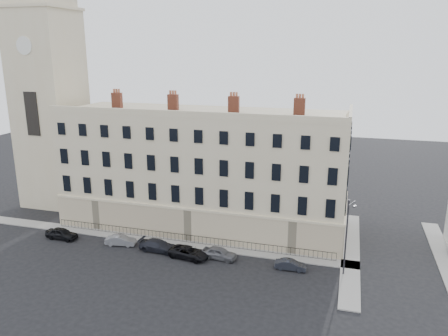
{
  "coord_description": "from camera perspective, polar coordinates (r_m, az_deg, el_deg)",
  "views": [
    {
      "loc": [
        11.88,
        -39.74,
        22.4
      ],
      "look_at": [
        -2.65,
        10.0,
        8.39
      ],
      "focal_mm": 35.0,
      "sensor_mm": 36.0,
      "label": 1
    }
  ],
  "objects": [
    {
      "name": "car_d",
      "position": [
        49.59,
        -4.58,
        -10.95
      ],
      "size": [
        4.87,
        2.76,
        1.28
      ],
      "primitive_type": "imported",
      "rotation": [
        0.0,
        0.0,
        1.43
      ],
      "color": "black",
      "rests_on": "ground"
    },
    {
      "name": "pavement_terrace",
      "position": [
        54.59,
        -9.03,
        -9.23
      ],
      "size": [
        48.0,
        2.0,
        0.12
      ],
      "primitive_type": "cube",
      "color": "gray",
      "rests_on": "ground"
    },
    {
      "name": "ground",
      "position": [
        47.14,
        -0.32,
        -13.24
      ],
      "size": [
        160.0,
        160.0,
        0.0
      ],
      "primitive_type": "plane",
      "color": "black",
      "rests_on": "ground"
    },
    {
      "name": "car_a",
      "position": [
        57.62,
        -20.44,
        -8.02
      ],
      "size": [
        4.09,
        1.76,
        1.37
      ],
      "primitive_type": "imported",
      "rotation": [
        0.0,
        0.0,
        1.54
      ],
      "color": "black",
      "rests_on": "ground"
    },
    {
      "name": "pavement_adjacent",
      "position": [
        55.65,
        26.72,
        -10.27
      ],
      "size": [
        2.0,
        20.0,
        0.12
      ],
      "primitive_type": "cube",
      "color": "gray",
      "rests_on": "ground"
    },
    {
      "name": "railings",
      "position": [
        53.24,
        -4.91,
        -9.16
      ],
      "size": [
        35.0,
        0.04,
        0.96
      ],
      "color": "black",
      "rests_on": "ground"
    },
    {
      "name": "pavement_east_return",
      "position": [
        52.72,
        16.21,
        -10.59
      ],
      "size": [
        2.0,
        24.0,
        0.12
      ],
      "primitive_type": "cube",
      "color": "gray",
      "rests_on": "ground"
    },
    {
      "name": "terrace",
      "position": [
        56.7,
        -2.66,
        -0.13
      ],
      "size": [
        36.22,
        12.22,
        17.0
      ],
      "color": "beige",
      "rests_on": "ground"
    },
    {
      "name": "car_e",
      "position": [
        49.25,
        -0.6,
        -11.05
      ],
      "size": [
        4.09,
        2.0,
        1.34
      ],
      "primitive_type": "imported",
      "rotation": [
        0.0,
        0.0,
        1.46
      ],
      "color": "slate",
      "rests_on": "ground"
    },
    {
      "name": "church_tower",
      "position": [
        68.23,
        -22.03,
        10.91
      ],
      "size": [
        8.0,
        8.13,
        44.0
      ],
      "color": "beige",
      "rests_on": "ground"
    },
    {
      "name": "car_f",
      "position": [
        47.59,
        8.68,
        -12.4
      ],
      "size": [
        3.34,
        1.24,
        1.09
      ],
      "primitive_type": "imported",
      "rotation": [
        0.0,
        0.0,
        1.6
      ],
      "color": "#21242D",
      "rests_on": "ground"
    },
    {
      "name": "car_c",
      "position": [
        51.53,
        -8.57,
        -10.01
      ],
      "size": [
        4.66,
        2.09,
        1.33
      ],
      "primitive_type": "imported",
      "rotation": [
        0.0,
        0.0,
        1.52
      ],
      "color": "black",
      "rests_on": "ground"
    },
    {
      "name": "streetlamp",
      "position": [
        45.91,
        15.75,
        -8.37
      ],
      "size": [
        0.82,
        1.68,
        8.19
      ],
      "rotation": [
        0.0,
        0.0,
        -0.4
      ],
      "color": "#333237",
      "rests_on": "ground"
    },
    {
      "name": "car_b",
      "position": [
        53.87,
        -13.33,
        -9.19
      ],
      "size": [
        3.76,
        1.86,
        1.19
      ],
      "primitive_type": "imported",
      "rotation": [
        0.0,
        0.0,
        1.74
      ],
      "color": "slate",
      "rests_on": "ground"
    }
  ]
}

